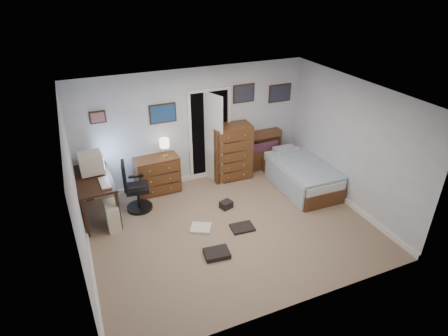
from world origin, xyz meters
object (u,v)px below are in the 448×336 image
Objects in this scene: computer_desk at (89,186)px; office_chair at (135,192)px; low_dresser at (158,175)px; bed at (301,174)px; tall_dresser at (231,152)px.

office_chair is at bearing -12.58° from computer_desk.
office_chair is 1.16× the size of low_dresser.
bed is (4.28, -0.64, -0.34)m from computer_desk.
computer_desk is 1.16× the size of tall_dresser.
bed is (3.48, -0.50, -0.11)m from office_chair.
office_chair is (0.81, -0.14, -0.23)m from computer_desk.
bed is (1.22, -0.97, -0.34)m from tall_dresser.
computer_desk is 3.08m from tall_dresser.
office_chair reaches higher than bed.
tall_dresser is at bearing 19.70° from office_chair.
tall_dresser reaches higher than computer_desk.
office_chair reaches higher than computer_desk.
low_dresser is 0.47× the size of bed.
computer_desk reaches higher than bed.
tall_dresser is at bearing 3.47° from computer_desk.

